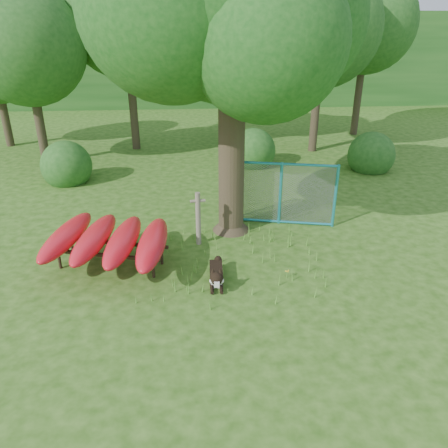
{
  "coord_description": "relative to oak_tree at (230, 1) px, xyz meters",
  "views": [
    {
      "loc": [
        -0.53,
        -8.05,
        5.29
      ],
      "look_at": [
        0.2,
        1.2,
        1.0
      ],
      "focal_mm": 35.0,
      "sensor_mm": 36.0,
      "label": 1
    }
  ],
  "objects": [
    {
      "name": "shrub_left",
      "position": [
        -5.48,
        4.5,
        -5.73
      ],
      "size": [
        1.8,
        1.8,
        1.8
      ],
      "primitive_type": "sphere",
      "color": "#1E521A",
      "rests_on": "ground"
    },
    {
      "name": "wooden_post",
      "position": [
        -0.87,
        -0.82,
        -4.98
      ],
      "size": [
        0.39,
        0.15,
        1.43
      ],
      "rotation": [
        0.0,
        0.0,
        0.12
      ],
      "color": "#706554",
      "rests_on": "ground"
    },
    {
      "name": "wooded_hillside",
      "position": [
        -0.48,
        25.0,
        -2.73
      ],
      "size": [
        80.0,
        12.0,
        6.0
      ],
      "primitive_type": "cube",
      "color": "#1E521A",
      "rests_on": "ground"
    },
    {
      "name": "kayak_rack",
      "position": [
        -2.98,
        -1.82,
        -5.03
      ],
      "size": [
        3.02,
        3.25,
        0.92
      ],
      "rotation": [
        0.0,
        0.0,
        -0.26
      ],
      "color": "black",
      "rests_on": "ground"
    },
    {
      "name": "bg_tree_a",
      "position": [
        -6.98,
        7.0,
        -1.25
      ],
      "size": [
        4.4,
        4.4,
        6.7
      ],
      "color": "#32291B",
      "rests_on": "ground"
    },
    {
      "name": "husky_dog",
      "position": [
        -0.53,
        -2.77,
        -5.54
      ],
      "size": [
        0.34,
        1.27,
        0.56
      ],
      "rotation": [
        0.0,
        0.0,
        -0.04
      ],
      "color": "black",
      "rests_on": "ground"
    },
    {
      "name": "bg_tree_c",
      "position": [
        1.02,
        10.0,
        -1.63
      ],
      "size": [
        4.0,
        4.0,
        6.12
      ],
      "color": "#32291B",
      "rests_on": "ground"
    },
    {
      "name": "ground",
      "position": [
        -0.48,
        -3.0,
        -5.73
      ],
      "size": [
        80.0,
        80.0,
        0.0
      ],
      "primitive_type": "plane",
      "color": "#244D0F",
      "rests_on": "ground"
    },
    {
      "name": "wildflower_clump",
      "position": [
        1.08,
        -2.67,
        -5.58
      ],
      "size": [
        0.09,
        0.08,
        0.19
      ],
      "rotation": [
        0.0,
        0.0,
        0.0
      ],
      "color": "#5B9B33",
      "rests_on": "ground"
    },
    {
      "name": "bg_tree_b",
      "position": [
        -3.48,
        9.0,
        -0.12
      ],
      "size": [
        5.2,
        5.2,
        8.22
      ],
      "color": "#32291B",
      "rests_on": "ground"
    },
    {
      "name": "fence_section",
      "position": [
        1.48,
        0.3,
        -4.82
      ],
      "size": [
        3.06,
        0.77,
        3.04
      ],
      "rotation": [
        0.0,
        0.0,
        -0.22
      ],
      "color": "teal",
      "rests_on": "ground"
    },
    {
      "name": "shrub_mid",
      "position": [
        1.52,
        6.0,
        -5.73
      ],
      "size": [
        1.8,
        1.8,
        1.8
      ],
      "primitive_type": "sphere",
      "color": "#1E521A",
      "rests_on": "ground"
    },
    {
      "name": "oak_tree",
      "position": [
        0.0,
        0.0,
        0.0
      ],
      "size": [
        6.82,
        5.95,
        8.6
      ],
      "rotation": [
        0.0,
        0.0,
        0.05
      ],
      "color": "#32291B",
      "rests_on": "ground"
    },
    {
      "name": "bg_tree_d",
      "position": [
        4.52,
        8.0,
        -0.65
      ],
      "size": [
        4.8,
        4.8,
        7.5
      ],
      "color": "#32291B",
      "rests_on": "ground"
    },
    {
      "name": "bg_tree_e",
      "position": [
        7.52,
        11.0,
        -0.5
      ],
      "size": [
        4.6,
        4.6,
        7.55
      ],
      "color": "#32291B",
      "rests_on": "ground"
    },
    {
      "name": "shrub_right",
      "position": [
        6.02,
        5.0,
        -5.73
      ],
      "size": [
        1.8,
        1.8,
        1.8
      ],
      "primitive_type": "sphere",
      "color": "#1E521A",
      "rests_on": "ground"
    }
  ]
}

